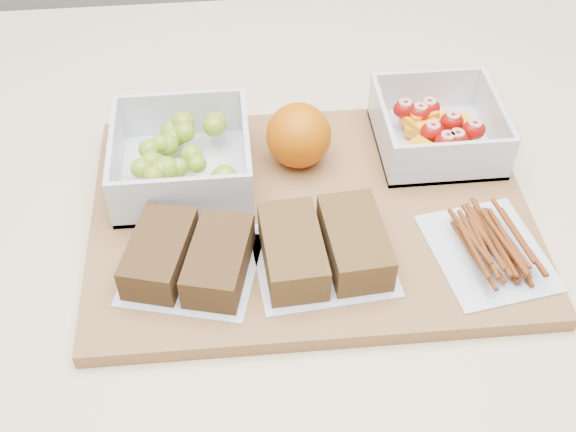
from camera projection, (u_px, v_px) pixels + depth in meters
name	position (u px, v px, depth m)	size (l,w,h in m)	color
cutting_board	(311.00, 215.00, 0.70)	(0.42, 0.30, 0.02)	olive
grape_container	(183.00, 158.00, 0.71)	(0.13, 0.13, 0.06)	silver
fruit_container	(437.00, 130.00, 0.75)	(0.12, 0.12, 0.05)	silver
orange	(299.00, 135.00, 0.72)	(0.07, 0.07, 0.07)	#C75A04
sandwich_bag_left	(189.00, 258.00, 0.63)	(0.14, 0.13, 0.04)	silver
sandwich_bag_center	(324.00, 247.00, 0.64)	(0.13, 0.12, 0.04)	silver
pretzel_bag	(490.00, 244.00, 0.65)	(0.11, 0.13, 0.03)	silver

